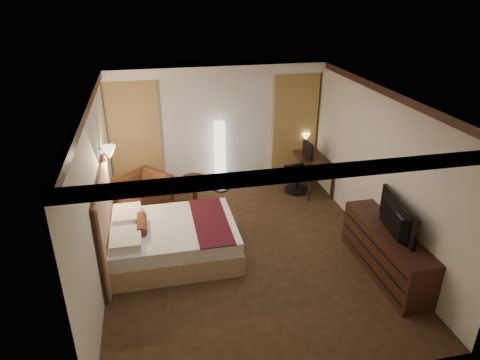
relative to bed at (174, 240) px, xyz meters
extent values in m
cube|color=black|center=(1.17, -0.12, -0.30)|extent=(4.50, 5.50, 0.01)
cube|color=white|center=(1.17, -0.12, 2.40)|extent=(4.50, 5.50, 0.01)
cube|color=beige|center=(1.17, 2.63, 1.05)|extent=(4.50, 0.02, 2.70)
cube|color=beige|center=(-1.08, -0.12, 1.05)|extent=(0.02, 5.50, 2.70)
cube|color=beige|center=(3.42, -0.12, 1.05)|extent=(0.02, 5.50, 2.70)
cube|color=white|center=(1.17, 2.38, 2.30)|extent=(4.50, 0.50, 0.20)
cube|color=silver|center=(1.17, 2.55, 0.95)|extent=(2.48, 0.04, 2.45)
cube|color=#A9884D|center=(-0.53, 2.49, 0.95)|extent=(1.00, 0.14, 2.45)
cube|color=#A9884D|center=(2.87, 2.49, 0.95)|extent=(1.00, 0.14, 2.45)
imported|color=#462915|center=(-0.45, 1.67, 0.13)|extent=(1.13, 1.14, 0.86)
imported|color=black|center=(3.14, -1.15, 0.81)|extent=(0.81, 1.24, 0.15)
camera|label=1|loc=(-0.21, -6.05, 3.88)|focal=32.00mm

